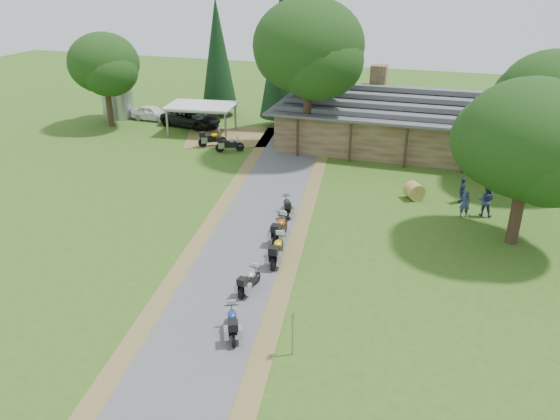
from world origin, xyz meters
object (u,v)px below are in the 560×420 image
(car_dark_suv, at_px, (191,114))
(motorcycle_carport_a, at_px, (212,138))
(carport, at_px, (202,119))
(motorcycle_row_e, at_px, (287,205))
(silo, at_px, (116,86))
(motorcycle_row_a, at_px, (232,321))
(motorcycle_row_d, at_px, (280,228))
(lodge, at_px, (413,119))
(hay_bale, at_px, (414,191))
(car_white_sedan, at_px, (152,111))
(motorcycle_carport_b, at_px, (230,143))
(motorcycle_row_b, at_px, (249,280))
(motorcycle_row_c, at_px, (277,249))

(car_dark_suv, bearing_deg, motorcycle_carport_a, -129.07)
(carport, distance_m, motorcycle_row_e, 18.42)
(silo, distance_m, car_dark_suv, 8.15)
(motorcycle_row_a, distance_m, motorcycle_row_d, 8.34)
(lodge, xyz_separation_m, motorcycle_row_a, (-4.44, -26.27, -1.82))
(motorcycle_row_e, bearing_deg, hay_bale, -76.83)
(car_white_sedan, distance_m, motorcycle_row_e, 24.55)
(motorcycle_carport_a, relative_size, motorcycle_carport_b, 1.02)
(car_white_sedan, relative_size, hay_bale, 4.88)
(lodge, relative_size, motorcycle_row_d, 10.43)
(carport, height_order, motorcycle_row_b, carport)
(carport, distance_m, motorcycle_carport_b, 5.97)
(motorcycle_row_b, height_order, motorcycle_row_c, motorcycle_row_c)
(motorcycle_row_d, bearing_deg, car_white_sedan, 42.94)
(car_white_sedan, relative_size, motorcycle_carport_b, 2.61)
(motorcycle_row_b, bearing_deg, motorcycle_row_a, -164.18)
(motorcycle_row_b, xyz_separation_m, motorcycle_row_e, (-0.77, 8.27, 0.02))
(lodge, xyz_separation_m, motorcycle_row_c, (-4.54, -20.25, -1.75))
(motorcycle_carport_a, distance_m, hay_bale, 17.48)
(motorcycle_row_d, bearing_deg, motorcycle_row_c, -166.85)
(car_white_sedan, relative_size, motorcycle_row_d, 2.51)
(motorcycle_row_a, xyz_separation_m, motorcycle_carport_a, (-10.76, 22.20, 0.06))
(motorcycle_row_a, height_order, motorcycle_row_d, motorcycle_row_d)
(motorcycle_carport_b, bearing_deg, motorcycle_row_a, -94.49)
(lodge, distance_m, motorcycle_row_d, 18.75)
(car_dark_suv, xyz_separation_m, motorcycle_row_c, (14.86, -21.01, -0.45))
(motorcycle_row_b, xyz_separation_m, motorcycle_carport_a, (-10.29, 19.05, 0.11))
(silo, bearing_deg, motorcycle_carport_b, -24.78)
(silo, height_order, motorcycle_row_b, silo)
(carport, bearing_deg, hay_bale, -33.69)
(lodge, xyz_separation_m, carport, (-17.58, -0.80, -1.23))
(lodge, height_order, motorcycle_row_b, lodge)
(carport, relative_size, motorcycle_carport_b, 2.86)
(car_dark_suv, xyz_separation_m, motorcycle_carport_a, (4.20, -4.83, -0.46))
(motorcycle_row_a, height_order, motorcycle_row_e, motorcycle_row_a)
(lodge, bearing_deg, motorcycle_row_d, -105.89)
(motorcycle_row_d, bearing_deg, motorcycle_carport_a, 35.15)
(motorcycle_row_c, height_order, motorcycle_carport_a, motorcycle_row_c)
(car_dark_suv, bearing_deg, motorcycle_carport_b, -123.32)
(silo, height_order, motorcycle_row_a, silo)
(lodge, distance_m, motorcycle_row_a, 26.71)
(car_white_sedan, distance_m, motorcycle_row_a, 34.01)
(motorcycle_row_c, bearing_deg, motorcycle_row_b, 167.18)
(car_white_sedan, bearing_deg, hay_bale, -112.12)
(carport, xyz_separation_m, motorcycle_row_c, (13.04, -19.45, -0.52))
(motorcycle_carport_a, bearing_deg, car_white_sedan, 111.59)
(motorcycle_row_a, bearing_deg, motorcycle_row_c, -23.65)
(motorcycle_row_a, bearing_deg, silo, 14.89)
(motorcycle_row_b, relative_size, motorcycle_carport_b, 0.86)
(hay_bale, bearing_deg, car_dark_suv, 152.00)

